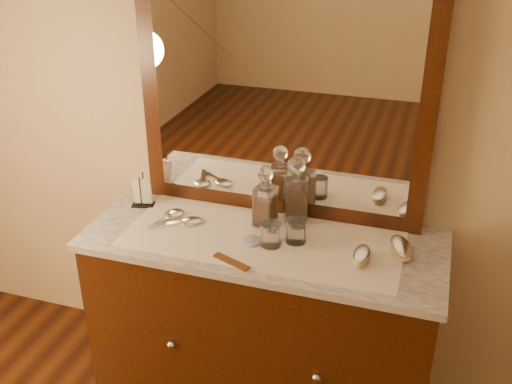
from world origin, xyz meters
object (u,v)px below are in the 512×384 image
at_px(pin_dish, 253,241).
at_px(hand_mirror_inner, 187,222).
at_px(decanter_right, 295,197).
at_px(brush_near, 361,256).
at_px(brush_far, 401,248).
at_px(dresser_cabinet, 263,324).
at_px(mirror_frame, 282,99).
at_px(hand_mirror_outer, 171,215).
at_px(decanter_left, 265,202).
at_px(comb, 232,262).
at_px(napkin_rack, 142,193).

relative_size(pin_dish, hand_mirror_inner, 0.40).
height_order(decanter_right, hand_mirror_inner, decanter_right).
bearing_deg(brush_near, brush_far, 35.90).
bearing_deg(decanter_right, dresser_cabinet, -119.64).
height_order(mirror_frame, pin_dish, mirror_frame).
xyz_separation_m(dresser_cabinet, hand_mirror_outer, (-0.42, 0.03, 0.45)).
relative_size(dresser_cabinet, pin_dish, 18.57).
bearing_deg(hand_mirror_outer, decanter_left, 9.00).
xyz_separation_m(comb, decanter_right, (0.15, 0.37, 0.11)).
distance_m(mirror_frame, brush_far, 0.74).
bearing_deg(mirror_frame, decanter_right, -45.55).
bearing_deg(decanter_left, dresser_cabinet, -76.51).
distance_m(decanter_left, decanter_right, 0.13).
height_order(pin_dish, decanter_right, decanter_right).
distance_m(napkin_rack, hand_mirror_outer, 0.18).
distance_m(mirror_frame, pin_dish, 0.58).
distance_m(pin_dish, decanter_right, 0.27).
relative_size(napkin_rack, brush_near, 1.02).
bearing_deg(decanter_right, hand_mirror_outer, -166.34).
height_order(napkin_rack, brush_near, napkin_rack).
distance_m(napkin_rack, brush_near, 1.00).
relative_size(mirror_frame, pin_dish, 15.92).
relative_size(napkin_rack, hand_mirror_inner, 0.77).
bearing_deg(pin_dish, mirror_frame, 85.20).
relative_size(comb, brush_far, 0.90).
height_order(brush_far, hand_mirror_inner, brush_far).
bearing_deg(pin_dish, decanter_right, 62.07).
bearing_deg(brush_far, dresser_cabinet, -175.77).
bearing_deg(decanter_left, brush_near, -19.85).
bearing_deg(mirror_frame, napkin_rack, -165.97).
height_order(dresser_cabinet, hand_mirror_inner, hand_mirror_inner).
distance_m(brush_far, hand_mirror_inner, 0.87).
distance_m(brush_far, hand_mirror_outer, 0.95).
height_order(napkin_rack, hand_mirror_inner, napkin_rack).
relative_size(brush_near, brush_far, 0.81).
distance_m(decanter_left, brush_near, 0.46).
xyz_separation_m(pin_dish, hand_mirror_outer, (-0.39, 0.09, 0.00)).
height_order(decanter_left, brush_far, decanter_left).
bearing_deg(dresser_cabinet, hand_mirror_inner, 179.55).
distance_m(dresser_cabinet, pin_dish, 0.46).
height_order(dresser_cabinet, comb, comb).
bearing_deg(hand_mirror_outer, decanter_right, 13.66).
bearing_deg(pin_dish, comb, -101.40).
height_order(pin_dish, hand_mirror_outer, hand_mirror_outer).
height_order(pin_dish, decanter_left, decanter_left).
relative_size(comb, brush_near, 1.11).
distance_m(mirror_frame, hand_mirror_outer, 0.68).
bearing_deg(napkin_rack, dresser_cabinet, -9.58).
distance_m(brush_near, hand_mirror_outer, 0.82).
height_order(dresser_cabinet, decanter_left, decanter_left).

